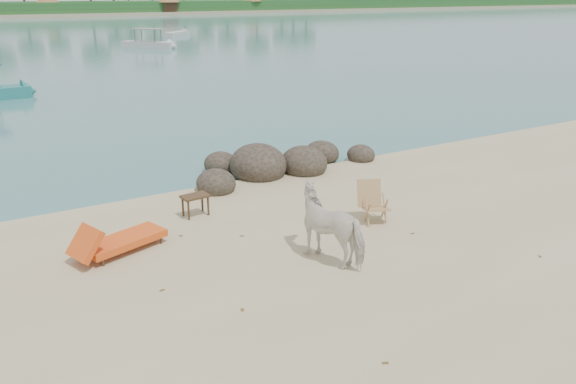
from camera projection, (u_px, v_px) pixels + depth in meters
name	position (u px, v px, depth m)	size (l,w,h in m)	color
boulders	(275.00, 165.00, 17.42)	(6.40, 2.96, 1.29)	#2A241C
cow	(333.00, 226.00, 11.58)	(0.81, 1.78, 1.51)	beige
side_table	(196.00, 207.00, 13.95)	(0.66, 0.43, 0.54)	#372416
lounge_chair	(124.00, 237.00, 12.06)	(2.22, 0.78, 0.67)	#E5451B
deck_chair	(376.00, 204.00, 13.50)	(0.63, 0.70, 0.99)	tan
boat_mid	(147.00, 32.00, 55.98)	(6.27, 1.41, 3.05)	#B5B5B1
boat_far	(177.00, 33.00, 71.19)	(5.54, 1.25, 0.64)	#B3B3AF
dead_leaves	(263.00, 261.00, 11.73)	(8.68, 6.98, 0.00)	brown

